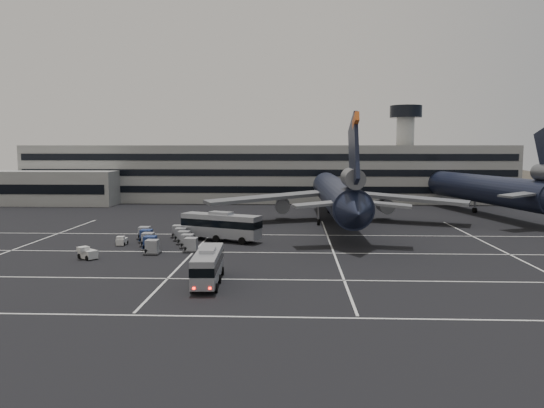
% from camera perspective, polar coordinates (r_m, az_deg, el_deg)
% --- Properties ---
extents(ground, '(260.00, 260.00, 0.00)m').
position_cam_1_polar(ground, '(64.37, -3.83, -5.91)').
color(ground, black).
rests_on(ground, ground).
extents(lane_markings, '(90.00, 55.62, 0.01)m').
position_cam_1_polar(lane_markings, '(64.98, -2.93, -5.79)').
color(lane_markings, silver).
rests_on(lane_markings, ground).
extents(terminal, '(125.00, 26.00, 24.00)m').
position_cam_1_polar(terminal, '(134.26, -1.81, 3.29)').
color(terminal, gray).
rests_on(terminal, ground).
extents(hills, '(352.00, 180.00, 44.00)m').
position_cam_1_polar(hills, '(234.24, 5.11, -0.23)').
color(hills, '#38332B').
rests_on(hills, ground).
extents(trijet_main, '(47.45, 57.53, 18.08)m').
position_cam_1_polar(trijet_main, '(93.61, 6.96, 1.04)').
color(trijet_main, black).
rests_on(trijet_main, ground).
extents(trijet_far, '(20.27, 57.41, 18.08)m').
position_cam_1_polar(trijet_far, '(115.84, 21.28, 1.71)').
color(trijet_far, black).
rests_on(trijet_far, ground).
extents(bus_near, '(2.91, 10.03, 3.50)m').
position_cam_1_polar(bus_near, '(52.91, -6.91, -6.44)').
color(bus_near, '#989A9F').
rests_on(bus_near, ground).
extents(bus_far, '(12.11, 7.25, 4.23)m').
position_cam_1_polar(bus_far, '(76.51, -5.50, -2.26)').
color(bus_far, '#989A9F').
rests_on(bus_far, ground).
extents(tug_a, '(1.25, 2.05, 1.29)m').
position_cam_1_polar(tug_a, '(75.95, -15.86, -3.86)').
color(tug_a, silver).
rests_on(tug_a, ground).
extents(tug_b, '(2.77, 2.63, 1.55)m').
position_cam_1_polar(tug_b, '(67.76, -19.15, -5.04)').
color(tug_b, silver).
rests_on(tug_b, ground).
extents(uld_cluster, '(11.23, 15.45, 1.82)m').
position_cam_1_polar(uld_cluster, '(74.62, -11.29, -3.67)').
color(uld_cluster, '#2D2D30').
rests_on(uld_cluster, ground).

